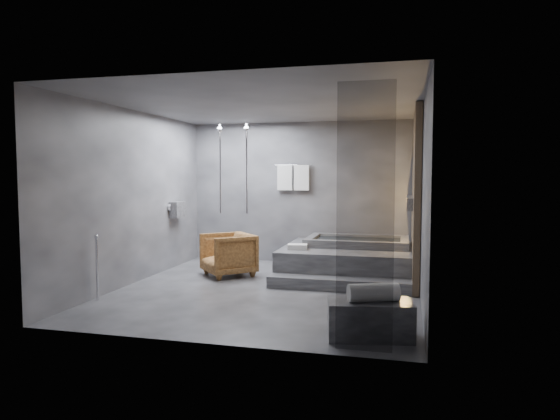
# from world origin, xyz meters

# --- Properties ---
(room) EXTENTS (5.00, 5.04, 2.82)m
(room) POSITION_xyz_m (0.40, 0.24, 1.73)
(room) COLOR #2E2E31
(room) RESTS_ON ground
(tub_deck) EXTENTS (2.20, 2.00, 0.50)m
(tub_deck) POSITION_xyz_m (1.05, 1.45, 0.25)
(tub_deck) COLOR #343436
(tub_deck) RESTS_ON ground
(tub_step) EXTENTS (2.20, 0.36, 0.18)m
(tub_step) POSITION_xyz_m (1.05, 0.27, 0.09)
(tub_step) COLOR #343436
(tub_step) RESTS_ON ground
(concrete_bench) EXTENTS (0.98, 0.65, 0.40)m
(concrete_bench) POSITION_xyz_m (1.67, -1.88, 0.20)
(concrete_bench) COLOR #2E2F31
(concrete_bench) RESTS_ON ground
(driftwood_chair) EXTENTS (1.14, 1.14, 0.74)m
(driftwood_chair) POSITION_xyz_m (-0.97, 0.88, 0.37)
(driftwood_chair) COLOR #4D2D13
(driftwood_chair) RESTS_ON ground
(rolled_towel) EXTENTS (0.58, 0.37, 0.20)m
(rolled_towel) POSITION_xyz_m (1.71, -1.91, 0.50)
(rolled_towel) COLOR silver
(rolled_towel) RESTS_ON concrete_bench
(deck_towel) EXTENTS (0.35, 0.28, 0.09)m
(deck_towel) POSITION_xyz_m (0.26, 0.93, 0.54)
(deck_towel) COLOR silver
(deck_towel) RESTS_ON tub_deck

